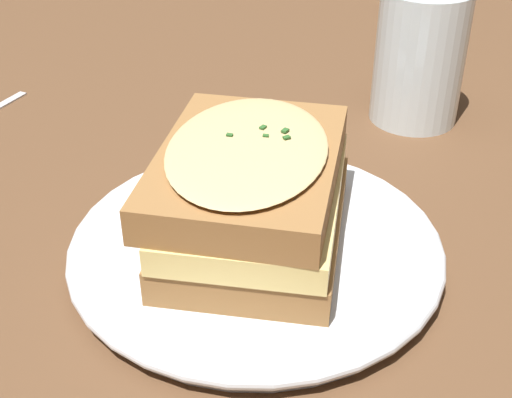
% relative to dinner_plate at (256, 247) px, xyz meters
% --- Properties ---
extents(ground_plane, '(2.40, 2.40, 0.00)m').
position_rel_dinner_plate_xyz_m(ground_plane, '(0.01, 0.03, -0.01)').
color(ground_plane, brown).
extents(dinner_plate, '(0.25, 0.25, 0.02)m').
position_rel_dinner_plate_xyz_m(dinner_plate, '(0.00, 0.00, 0.00)').
color(dinner_plate, white).
rests_on(dinner_plate, ground_plane).
extents(sandwich, '(0.19, 0.18, 0.07)m').
position_rel_dinner_plate_xyz_m(sandwich, '(0.00, -0.00, 0.04)').
color(sandwich, olive).
rests_on(sandwich, dinner_plate).
extents(water_glass, '(0.08, 0.08, 0.12)m').
position_rel_dinner_plate_xyz_m(water_glass, '(-0.24, -0.08, 0.05)').
color(water_glass, silver).
rests_on(water_glass, ground_plane).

